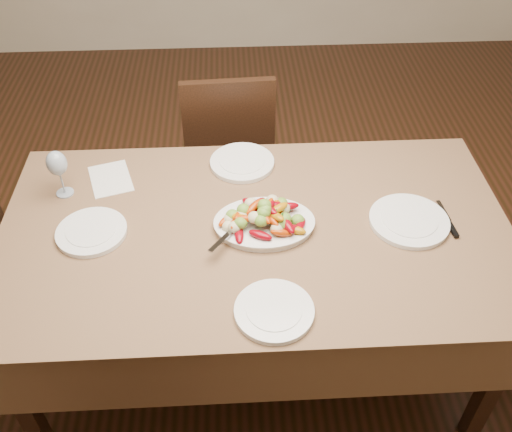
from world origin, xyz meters
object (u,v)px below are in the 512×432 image
at_px(dining_table, 256,297).
at_px(plate_left, 92,232).
at_px(serving_platter, 264,225).
at_px(wine_glass, 59,172).
at_px(plate_near, 274,311).
at_px(plate_far, 242,163).
at_px(chair_far, 228,146).
at_px(plate_right, 409,221).

xyz_separation_m(dining_table, plate_left, (-0.58, 0.00, 0.39)).
xyz_separation_m(serving_platter, wine_glass, (-0.75, 0.23, 0.09)).
relative_size(serving_platter, plate_near, 1.41).
xyz_separation_m(dining_table, plate_far, (-0.04, 0.38, 0.39)).
distance_m(dining_table, chair_far, 0.93).
relative_size(plate_far, plate_near, 1.05).
relative_size(chair_far, plate_right, 3.31).
relative_size(plate_left, plate_near, 1.00).
bearing_deg(serving_platter, plate_far, 100.02).
bearing_deg(dining_table, serving_platter, 14.25).
height_order(dining_table, chair_far, chair_far).
xyz_separation_m(plate_left, plate_far, (0.54, 0.38, 0.00)).
distance_m(chair_far, plate_left, 1.08).
bearing_deg(plate_far, plate_right, -32.86).
bearing_deg(plate_near, plate_left, 148.11).
xyz_separation_m(plate_near, wine_glass, (-0.76, 0.62, 0.09)).
bearing_deg(plate_far, plate_left, -145.13).
height_order(dining_table, plate_right, plate_right).
bearing_deg(wine_glass, plate_far, 12.27).
relative_size(dining_table, plate_near, 7.42).
xyz_separation_m(dining_table, plate_right, (0.55, 0.00, 0.39)).
relative_size(serving_platter, plate_right, 1.22).
distance_m(chair_far, wine_glass, 1.00).
bearing_deg(wine_glass, plate_near, -39.15).
bearing_deg(plate_near, plate_far, 95.43).
height_order(chair_far, plate_left, chair_far).
xyz_separation_m(dining_table, chair_far, (-0.10, 0.92, 0.10)).
bearing_deg(plate_left, dining_table, -0.42).
bearing_deg(plate_near, plate_right, 36.54).
relative_size(plate_near, wine_glass, 1.21).
distance_m(dining_table, serving_platter, 0.39).
bearing_deg(plate_near, wine_glass, 140.85).
height_order(plate_far, plate_near, same).
relative_size(chair_far, plate_near, 3.83).
relative_size(plate_right, plate_far, 1.10).
bearing_deg(plate_right, serving_platter, 179.51).
bearing_deg(dining_table, chair_far, 95.97).
bearing_deg(dining_table, wine_glass, 161.90).
xyz_separation_m(dining_table, serving_platter, (0.03, 0.01, 0.39)).
bearing_deg(wine_glass, chair_far, 47.57).
bearing_deg(chair_far, dining_table, 92.80).
relative_size(dining_table, plate_left, 7.40).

